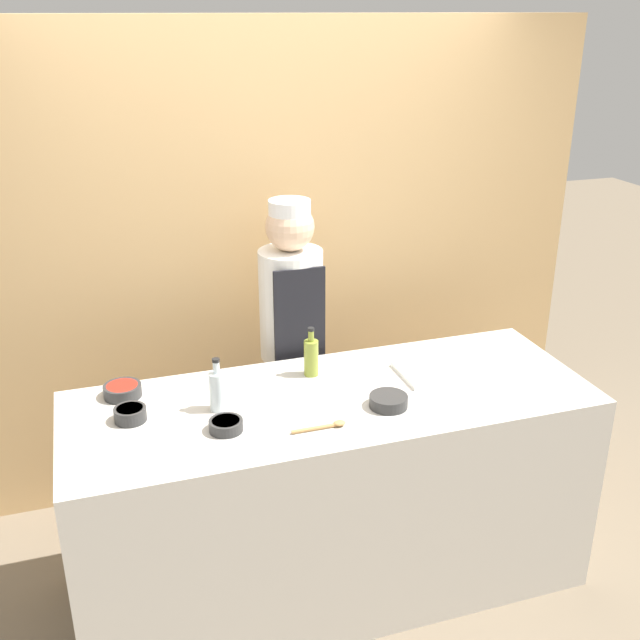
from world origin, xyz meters
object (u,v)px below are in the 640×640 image
Objects in this scene: bottle_oil at (311,357)px; chef_center at (291,346)px; bottle_clear at (218,390)px; sauce_bowl_yellow at (388,401)px; sauce_bowl_red at (122,390)px; sauce_bowl_green at (130,413)px; cutting_board at (434,371)px; wooden_spoon at (324,426)px; sauce_bowl_orange at (226,425)px.

bottle_oil is 0.14× the size of chef_center.
bottle_clear is 1.01× the size of bottle_oil.
sauce_bowl_yellow is 1.00× the size of sauce_bowl_red.
bottle_clear is (0.34, -0.02, 0.06)m from sauce_bowl_green.
cutting_board is 0.96m from bottle_clear.
sauce_bowl_red is 0.80m from bottle_oil.
cutting_board is at bearing -8.93° from sauce_bowl_red.
bottle_clear is 0.45m from wooden_spoon.
sauce_bowl_yellow is 0.37m from cutting_board.
cutting_board is at bearing 1.57° from bottle_clear.
bottle_clear is at bearing -3.41° from sauce_bowl_green.
sauce_bowl_red is 0.73× the size of wooden_spoon.
sauce_bowl_orange is at bearing -48.80° from sauce_bowl_red.
bottle_clear reaches higher than sauce_bowl_red.
sauce_bowl_yellow is at bearing 15.59° from wooden_spoon.
cutting_board is at bearing -46.89° from chef_center.
sauce_bowl_green reaches higher than wooden_spoon.
bottle_oil is (0.45, 0.35, 0.06)m from sauce_bowl_orange.
sauce_bowl_red is 0.21m from sauce_bowl_green.
sauce_bowl_orange is 0.57m from bottle_oil.
sauce_bowl_red is (-1.01, 0.42, 0.00)m from sauce_bowl_yellow.
sauce_bowl_green is 0.41× the size of cutting_board.
sauce_bowl_green is at bearing -86.46° from sauce_bowl_red.
sauce_bowl_yellow is 1.09m from sauce_bowl_red.
bottle_oil is at bearing 78.89° from wooden_spoon.
bottle_oil is 1.04× the size of wooden_spoon.
sauce_bowl_orange is (0.35, -0.40, -0.00)m from sauce_bowl_red.
sauce_bowl_orange is 0.58× the size of bottle_clear.
sauce_bowl_orange is 0.86m from chef_center.
bottle_clear reaches higher than sauce_bowl_green.
bottle_clear is (-0.65, 0.19, 0.06)m from sauce_bowl_yellow.
sauce_bowl_green reaches higher than sauce_bowl_yellow.
sauce_bowl_red reaches higher than sauce_bowl_orange.
sauce_bowl_green is 0.39m from sauce_bowl_orange.
sauce_bowl_yellow reaches higher than cutting_board.
bottle_oil is (-0.51, 0.15, 0.08)m from cutting_board.
bottle_oil is at bearing 37.87° from sauce_bowl_orange.
sauce_bowl_red is 0.53m from sauce_bowl_orange.
bottle_oil is at bearing 119.74° from sauce_bowl_yellow.
sauce_bowl_yellow is at bearing -60.26° from bottle_oil.
sauce_bowl_red is 0.87m from wooden_spoon.
sauce_bowl_orange is at bearing 164.03° from wooden_spoon.
cutting_board is at bearing 34.96° from sauce_bowl_yellow.
sauce_bowl_yellow is at bearing -11.80° from sauce_bowl_green.
cutting_board is 0.19× the size of chef_center.
chef_center reaches higher than bottle_oil.
chef_center is at bearing 50.37° from bottle_clear.
sauce_bowl_yellow is 0.72× the size of wooden_spoon.
sauce_bowl_red reaches higher than sauce_bowl_yellow.
sauce_bowl_green is (0.01, -0.21, 0.00)m from sauce_bowl_red.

